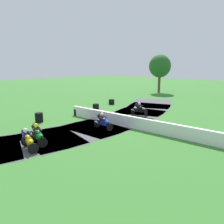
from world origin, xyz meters
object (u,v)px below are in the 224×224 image
at_px(motorcycle_trailing_blue, 103,121).
at_px(tire_stack_mid_a, 39,118).
at_px(motorcycle_lead_yellow, 28,140).
at_px(tire_stack_far, 96,107).
at_px(motorcycle_fourth_black, 140,109).
at_px(motorcycle_chase_green, 38,134).
at_px(tire_stack_extra_a, 112,102).
at_px(tire_stack_mid_b, 77,112).

relative_size(motorcycle_trailing_blue, tire_stack_mid_a, 2.11).
bearing_deg(motorcycle_lead_yellow, tire_stack_far, 119.04).
height_order(motorcycle_trailing_blue, motorcycle_fourth_black, motorcycle_trailing_blue).
distance_m(motorcycle_lead_yellow, motorcycle_trailing_blue, 5.77).
height_order(motorcycle_chase_green, tire_stack_extra_a, motorcycle_chase_green).
height_order(motorcycle_fourth_black, tire_stack_extra_a, motorcycle_fourth_black).
relative_size(tire_stack_mid_b, tire_stack_extra_a, 0.86).
bearing_deg(tire_stack_far, motorcycle_chase_green, -60.98).
xyz_separation_m(motorcycle_lead_yellow, motorcycle_chase_green, (-0.46, 0.82, 0.01)).
xyz_separation_m(motorcycle_lead_yellow, motorcycle_trailing_blue, (0.18, 5.76, -0.01)).
distance_m(motorcycle_trailing_blue, tire_stack_mid_b, 5.53).
bearing_deg(tire_stack_extra_a, tire_stack_far, -75.70).
bearing_deg(tire_stack_extra_a, tire_stack_mid_b, -76.15).
xyz_separation_m(tire_stack_mid_a, tire_stack_far, (-0.50, 7.01, -0.10)).
bearing_deg(motorcycle_trailing_blue, tire_stack_mid_b, 163.03).
relative_size(motorcycle_chase_green, motorcycle_fourth_black, 1.00).
height_order(motorcycle_trailing_blue, tire_stack_extra_a, motorcycle_trailing_blue).
bearing_deg(motorcycle_trailing_blue, tire_stack_far, 141.58).
bearing_deg(motorcycle_chase_green, motorcycle_lead_yellow, -60.71).
xyz_separation_m(motorcycle_chase_green, tire_stack_extra_a, (-6.28, 13.18, -0.36)).
bearing_deg(motorcycle_lead_yellow, motorcycle_fourth_black, 93.14).
distance_m(motorcycle_chase_green, tire_stack_extra_a, 14.61).
height_order(motorcycle_lead_yellow, motorcycle_fourth_black, motorcycle_lead_yellow).
bearing_deg(tire_stack_far, tire_stack_mid_b, -76.63).
bearing_deg(tire_stack_mid_a, tire_stack_far, 94.10).
xyz_separation_m(tire_stack_far, tire_stack_extra_a, (-0.88, 3.45, 0.00)).
bearing_deg(tire_stack_mid_b, motorcycle_chase_green, -54.69).
distance_m(motorcycle_fourth_black, tire_stack_mid_a, 9.23).
distance_m(motorcycle_lead_yellow, tire_stack_mid_b, 8.98).
bearing_deg(tire_stack_mid_b, tire_stack_far, 103.37).
relative_size(motorcycle_lead_yellow, motorcycle_chase_green, 1.00).
relative_size(motorcycle_lead_yellow, tire_stack_far, 2.51).
bearing_deg(tire_stack_far, motorcycle_lead_yellow, -60.96).
xyz_separation_m(motorcycle_chase_green, tire_stack_mid_a, (-4.90, 2.73, -0.26)).
height_order(motorcycle_trailing_blue, tire_stack_far, motorcycle_trailing_blue).
relative_size(motorcycle_chase_green, tire_stack_extra_a, 2.45).
relative_size(motorcycle_fourth_black, tire_stack_mid_a, 2.12).
bearing_deg(motorcycle_lead_yellow, tire_stack_mid_b, 124.68).
bearing_deg(motorcycle_fourth_black, tire_stack_mid_a, -120.83).
distance_m(motorcycle_chase_green, tire_stack_mid_a, 5.61).
distance_m(motorcycle_fourth_black, tire_stack_mid_b, 6.07).
height_order(motorcycle_trailing_blue, tire_stack_mid_a, motorcycle_trailing_blue).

